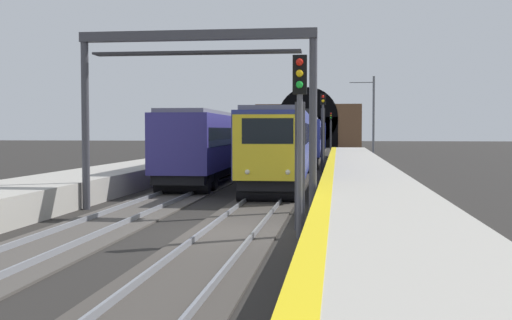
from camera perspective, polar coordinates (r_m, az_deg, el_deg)
ground_plane at (r=18.22m, az=-2.19°, el=-6.64°), size 320.00×320.00×0.00m
platform_right at (r=17.94m, az=11.03°, el=-5.22°), size 112.00×3.70×1.00m
platform_right_edge_strip at (r=17.84m, az=5.90°, el=-3.60°), size 112.00×0.50×0.01m
track_main_line at (r=18.21m, az=-2.19°, el=-6.51°), size 160.00×2.60×0.21m
track_adjacent_line at (r=19.35m, az=-14.69°, el=-6.05°), size 160.00×2.87×0.21m
train_main_approaching at (r=56.97m, az=4.31°, el=1.97°), size 64.30×3.38×4.85m
train_adjacent_platform at (r=47.85m, az=-1.36°, el=1.83°), size 40.07×3.13×4.83m
railway_signal_near at (r=17.36m, az=3.91°, el=2.90°), size 0.39×0.38×4.96m
railway_signal_mid at (r=44.28m, az=5.97°, el=2.95°), size 0.39×0.38×5.45m
railway_signal_far at (r=94.31m, az=6.67°, el=2.89°), size 0.39×0.38×5.58m
overhead_signal_gantry at (r=23.39m, az=-5.32°, el=7.64°), size 0.70×8.69×6.53m
tunnel_portal at (r=111.14m, az=4.67°, el=3.07°), size 2.58×18.21×10.31m
catenary_mast_near at (r=63.24m, az=10.38°, el=3.77°), size 0.22×2.45×8.18m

